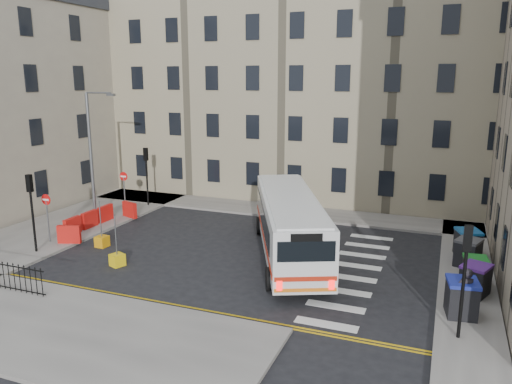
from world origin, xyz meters
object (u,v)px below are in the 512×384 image
Objects in this scene: pedestrian at (465,293)px; wheelie_bin_b at (475,279)px; wheelie_bin_e at (468,243)px; bollard_yellow at (102,241)px; bus at (289,223)px; wheelie_bin_c at (475,271)px; streetlamp at (91,155)px; bollard_chevron at (117,260)px; wheelie_bin_d at (468,252)px; wheelie_bin_a at (462,298)px.

wheelie_bin_b is at bearing -123.07° from pedestrian.
wheelie_bin_e is 2.55× the size of bollard_yellow.
bus is at bearing -169.70° from wheelie_bin_b.
wheelie_bin_e reaches higher than wheelie_bin_b.
bus is at bearing 167.67° from wheelie_bin_c.
wheelie_bin_e is (22.04, 1.45, -3.49)m from streetlamp.
streetlamp reaches higher than wheelie_bin_e.
wheelie_bin_b reaches higher than bollard_chevron.
streetlamp is 22.77m from wheelie_bin_b.
bus is at bearing -149.10° from wheelie_bin_d.
bollard_chevron is at bearing -22.08° from pedestrian.
wheelie_bin_e reaches higher than wheelie_bin_d.
wheelie_bin_e is at bearing -4.60° from bus.
streetlamp is at bearing 149.25° from bus.
bus reaches higher than wheelie_bin_a.
wheelie_bin_d is (-0.24, 2.39, 0.04)m from wheelie_bin_c.
wheelie_bin_e is at bearing 24.50° from bollard_chevron.
bollard_chevron is (-16.03, -7.31, -0.55)m from wheelie_bin_e.
wheelie_bin_e is 19.29m from bollard_yellow.
wheelie_bin_a is 7.11m from wheelie_bin_e.
bollard_yellow is at bearing 140.85° from bollard_chevron.
bus reaches higher than wheelie_bin_d.
wheelie_bin_b is 0.75× the size of pedestrian.
streetlamp is 4.12× the size of pedestrian.
wheelie_bin_d is at bearing 0.06° from streetlamp.
wheelie_bin_a reaches higher than bollard_yellow.
pedestrian is at bearing -6.31° from bollard_yellow.
streetlamp is 5.44× the size of wheelie_bin_d.
bus is 9.29× the size of wheelie_bin_c.
bollard_chevron is (-15.77, -0.03, -0.84)m from pedestrian.
bollard_chevron is (6.01, -5.86, -4.04)m from streetlamp.
wheelie_bin_a is at bearing -5.80° from bollard_yellow.
bus reaches higher than wheelie_bin_b.
streetlamp is 5.66× the size of wheelie_bin_a.
wheelie_bin_d is 18.94m from bollard_yellow.
streetlamp is 13.57× the size of bollard_yellow.
pedestrian reaches higher than wheelie_bin_d.
wheelie_bin_b reaches higher than wheelie_bin_c.
wheelie_bin_d is 2.49× the size of bollard_yellow.
wheelie_bin_a is 18.29m from bollard_yellow.
bollard_yellow and bollard_chevron have the same top height.
pedestrian is at bearing -105.24° from wheelie_bin_c.
bus is 7.79× the size of wheelie_bin_d.
pedestrian is at bearing -72.19° from wheelie_bin_d.
bollard_yellow is (-18.78, -1.44, -0.48)m from wheelie_bin_c.
streetlamp is 22.31m from wheelie_bin_d.
wheelie_bin_d is at bearing -108.89° from wheelie_bin_e.
wheelie_bin_c is 0.63× the size of pedestrian.
streetlamp reaches higher than bus.
wheelie_bin_c is 2.09× the size of bollard_yellow.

